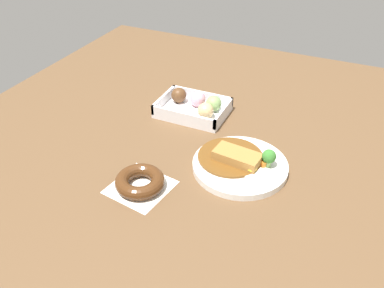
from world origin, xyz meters
TOP-DOWN VIEW (x-y plane):
  - ground_plane at (0.00, 0.00)m, footprint 1.60×1.60m
  - curry_plate at (-0.06, -0.00)m, footprint 0.24×0.24m
  - donut_box at (0.15, -0.21)m, footprint 0.21×0.15m
  - chocolate_ring_donut at (0.13, 0.17)m, footprint 0.15×0.15m

SIDE VIEW (x-z plane):
  - ground_plane at x=0.00m, z-range 0.00..0.00m
  - curry_plate at x=-0.06m, z-range -0.02..0.05m
  - chocolate_ring_donut at x=0.13m, z-range 0.00..0.04m
  - donut_box at x=0.15m, z-range -0.01..0.05m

